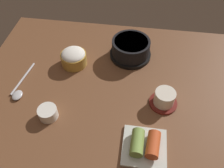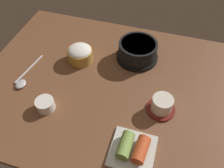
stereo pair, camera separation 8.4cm
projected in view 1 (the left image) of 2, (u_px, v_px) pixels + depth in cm
name	position (u px, v px, depth cm)	size (l,w,h in cm)	color
dining_table	(108.00, 86.00, 88.65)	(100.00, 76.00, 2.00)	brown
stone_pot	(131.00, 48.00, 95.37)	(17.17, 17.17, 7.84)	black
rice_bowl	(74.00, 57.00, 92.66)	(10.30, 10.30, 6.87)	#B78C38
tea_cup_with_saucer	(164.00, 99.00, 80.01)	(9.89, 9.89, 6.04)	maroon
kimchi_plate	(145.00, 145.00, 69.79)	(13.44, 13.44, 4.95)	silver
side_bowl_near	(48.00, 113.00, 77.17)	(6.43, 6.43, 3.91)	white
spoon	(19.00, 89.00, 85.62)	(4.79, 19.11, 1.35)	#B7B7BC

